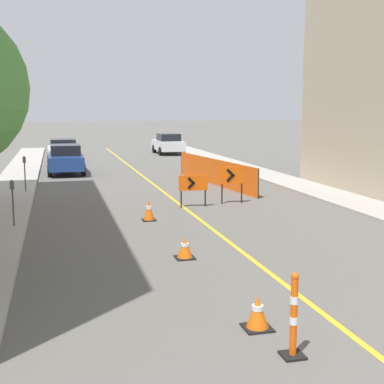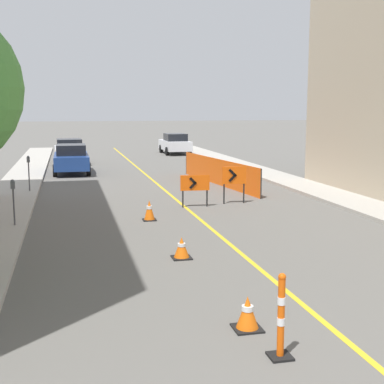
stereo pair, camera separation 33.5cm
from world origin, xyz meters
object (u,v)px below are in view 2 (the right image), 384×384
at_px(traffic_cone_second, 247,313).
at_px(traffic_cone_third, 182,248).
at_px(parking_meter_far_curb, 29,166).
at_px(delineator_post_front, 281,321).
at_px(parked_car_curb_far, 175,144).
at_px(parked_car_curb_near, 71,159).
at_px(traffic_cone_fourth, 149,210).
at_px(arrow_barricade_secondary, 234,177).
at_px(parking_meter_near_curb, 13,193).
at_px(arrow_barricade_primary, 195,184).
at_px(parked_car_curb_mid, 69,151).

bearing_deg(traffic_cone_second, traffic_cone_third, 92.29).
bearing_deg(traffic_cone_third, parking_meter_far_curb, 110.83).
relative_size(delineator_post_front, parked_car_curb_far, 0.29).
bearing_deg(traffic_cone_second, parked_car_curb_near, 96.57).
relative_size(traffic_cone_fourth, arrow_barricade_secondary, 0.47).
distance_m(parked_car_curb_near, parking_meter_near_curb, 13.72).
xyz_separation_m(arrow_barricade_secondary, parked_car_curb_near, (-5.82, 10.97, -0.19)).
distance_m(traffic_cone_fourth, arrow_barricade_primary, 2.79).
bearing_deg(parked_car_curb_far, traffic_cone_second, -100.43).
bearing_deg(parking_meter_near_curb, parked_car_curb_near, 82.55).
xyz_separation_m(traffic_cone_third, delineator_post_front, (0.30, -5.33, 0.29)).
height_order(parked_car_curb_far, parking_meter_near_curb, parked_car_curb_far).
xyz_separation_m(parked_car_curb_mid, parked_car_curb_far, (8.06, 5.54, 0.00)).
bearing_deg(parked_car_curb_mid, traffic_cone_third, -85.96).
relative_size(traffic_cone_second, arrow_barricade_secondary, 0.40).
relative_size(parked_car_curb_near, parking_meter_far_curb, 2.94).
distance_m(arrow_barricade_secondary, parked_car_curb_far, 22.15).
height_order(traffic_cone_second, arrow_barricade_primary, arrow_barricade_primary).
bearing_deg(traffic_cone_third, arrow_barricade_primary, 73.84).
height_order(traffic_cone_third, parked_car_curb_mid, parked_car_curb_mid).
distance_m(traffic_cone_third, parked_car_curb_mid, 23.42).
bearing_deg(arrow_barricade_primary, traffic_cone_fourth, -130.89).
relative_size(traffic_cone_third, arrow_barricade_primary, 0.44).
bearing_deg(parking_meter_near_curb, traffic_cone_third, -45.09).
distance_m(parked_car_curb_far, parking_meter_far_curb, 20.43).
xyz_separation_m(traffic_cone_third, arrow_barricade_secondary, (3.45, 6.80, 0.74)).
relative_size(traffic_cone_second, parked_car_curb_far, 0.13).
distance_m(arrow_barricade_secondary, parked_car_curb_near, 12.41).
xyz_separation_m(delineator_post_front, parked_car_curb_far, (5.32, 34.16, 0.25)).
bearing_deg(parked_car_curb_near, arrow_barricade_primary, -69.55).
bearing_deg(arrow_barricade_secondary, parked_car_curb_far, 88.28).
bearing_deg(parking_meter_far_curb, delineator_post_front, -74.66).
height_order(arrow_barricade_primary, arrow_barricade_secondary, arrow_barricade_secondary).
distance_m(traffic_cone_third, parking_meter_far_curb, 11.70).
bearing_deg(traffic_cone_second, traffic_cone_fourth, 91.70).
bearing_deg(arrow_barricade_primary, parked_car_curb_near, 114.87).
height_order(traffic_cone_fourth, parking_meter_near_curb, parking_meter_near_curb).
bearing_deg(parking_meter_near_curb, traffic_cone_fourth, 4.70).
distance_m(parking_meter_near_curb, parking_meter_far_curb, 6.74).
bearing_deg(parked_car_curb_far, delineator_post_front, -99.93).
xyz_separation_m(traffic_cone_second, traffic_cone_fourth, (-0.26, 8.77, 0.05)).
bearing_deg(arrow_barricade_primary, traffic_cone_third, -101.77).
bearing_deg(traffic_cone_third, traffic_cone_fourth, 91.13).
height_order(traffic_cone_third, arrow_barricade_primary, arrow_barricade_primary).
bearing_deg(arrow_barricade_primary, delineator_post_front, -93.17).
bearing_deg(arrow_barricade_primary, traffic_cone_second, -94.60).
distance_m(traffic_cone_second, traffic_cone_third, 4.28).
distance_m(delineator_post_front, arrow_barricade_primary, 11.86).
distance_m(traffic_cone_third, arrow_barricade_primary, 6.72).
height_order(parked_car_curb_near, parking_meter_far_curb, same).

